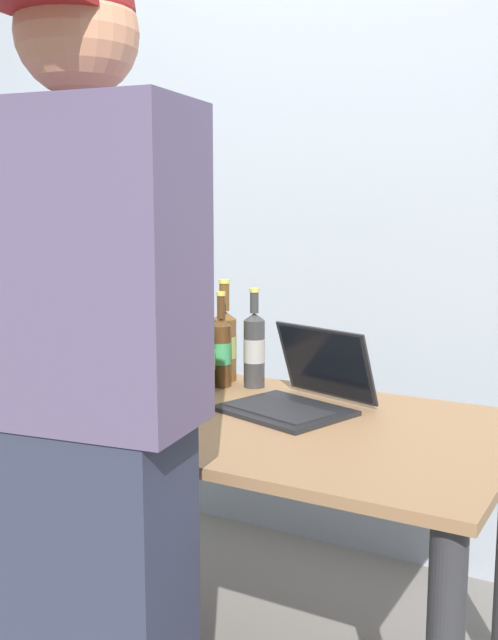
{
  "coord_description": "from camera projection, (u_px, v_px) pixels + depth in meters",
  "views": [
    {
      "loc": [
        0.95,
        -1.63,
        1.27
      ],
      "look_at": [
        0.03,
        0.0,
        0.99
      ],
      "focal_mm": 41.71,
      "sensor_mm": 36.0,
      "label": 1
    }
  ],
  "objects": [
    {
      "name": "beer_bottle_amber",
      "position": [
        225.0,
        343.0,
        2.3
      ],
      "size": [
        0.08,
        0.08,
        0.32
      ],
      "color": "brown",
      "rests_on": "desk"
    },
    {
      "name": "laptop",
      "position": [
        299.0,
        392.0,
        1.98
      ],
      "size": [
        0.39,
        0.4,
        0.21
      ],
      "color": "black",
      "rests_on": "desk"
    },
    {
      "name": "coffee_mug",
      "position": [
        55.0,
        376.0,
        2.18
      ],
      "size": [
        0.11,
        0.08,
        0.09
      ],
      "color": "#19598C",
      "rests_on": "desk"
    },
    {
      "name": "beer_bottle_dark",
      "position": [
        202.0,
        355.0,
        2.17
      ],
      "size": [
        0.08,
        0.08,
        0.3
      ],
      "color": "#1E5123",
      "rests_on": "desk"
    },
    {
      "name": "desk",
      "position": [
        239.0,
        463.0,
        1.97
      ],
      "size": [
        1.4,
        0.79,
        0.74
      ],
      "color": "olive",
      "rests_on": "ground"
    },
    {
      "name": "beer_bottle_brown",
      "position": [
        254.0,
        348.0,
        2.22
      ],
      "size": [
        0.06,
        0.06,
        0.3
      ],
      "color": "#333333",
      "rests_on": "desk"
    },
    {
      "name": "beer_bottle_green",
      "position": [
        221.0,
        351.0,
        2.23
      ],
      "size": [
        0.06,
        0.06,
        0.29
      ],
      "color": "#472B14",
      "rests_on": "desk"
    },
    {
      "name": "person_figure",
      "position": [
        90.0,
        421.0,
        1.39
      ],
      "size": [
        0.44,
        0.34,
        1.71
      ],
      "color": "#2D3347",
      "rests_on": "ground"
    },
    {
      "name": "back_wall",
      "position": [
        366.0,
        199.0,
        2.63
      ],
      "size": [
        6.0,
        0.1,
        2.6
      ],
      "primitive_type": "cube",
      "color": "#99A3AD",
      "rests_on": "ground"
    }
  ]
}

